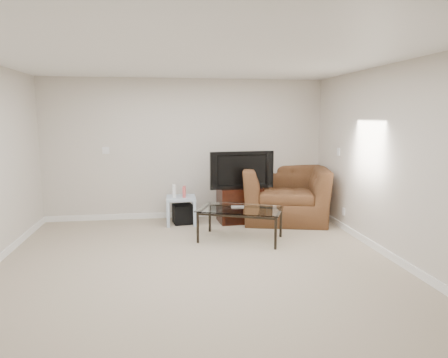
{
  "coord_description": "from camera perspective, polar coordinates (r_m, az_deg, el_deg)",
  "views": [
    {
      "loc": [
        -0.36,
        -4.69,
        1.84
      ],
      "look_at": [
        0.5,
        1.2,
        0.9
      ],
      "focal_mm": 32.0,
      "sensor_mm": 36.0,
      "label": 1
    }
  ],
  "objects": [
    {
      "name": "floor",
      "position": [
        5.05,
        -3.75,
        -12.4
      ],
      "size": [
        5.0,
        5.0,
        0.0
      ],
      "primitive_type": "plane",
      "color": "tan",
      "rests_on": "ground"
    },
    {
      "name": "ceiling",
      "position": [
        4.75,
        -4.07,
        16.95
      ],
      "size": [
        5.0,
        5.0,
        0.0
      ],
      "primitive_type": "plane",
      "color": "white",
      "rests_on": "ground"
    },
    {
      "name": "wall_back",
      "position": [
        7.22,
        -5.43,
        4.24
      ],
      "size": [
        5.0,
        0.02,
        2.5
      ],
      "primitive_type": "cube",
      "color": "silver",
      "rests_on": "ground"
    },
    {
      "name": "wall_right",
      "position": [
        5.52,
        22.95,
        2.14
      ],
      "size": [
        0.02,
        5.0,
        2.5
      ],
      "primitive_type": "cube",
      "color": "silver",
      "rests_on": "ground"
    },
    {
      "name": "plate_back",
      "position": [
        7.28,
        -16.53,
        3.95
      ],
      "size": [
        0.12,
        0.02,
        0.12
      ],
      "primitive_type": "cube",
      "color": "white",
      "rests_on": "wall_back"
    },
    {
      "name": "plate_right_switch",
      "position": [
        6.93,
        16.04,
        3.74
      ],
      "size": [
        0.02,
        0.09,
        0.13
      ],
      "primitive_type": "cube",
      "color": "white",
      "rests_on": "wall_right"
    },
    {
      "name": "plate_right_outlet",
      "position": [
        6.81,
        16.73,
        -4.49
      ],
      "size": [
        0.02,
        0.08,
        0.12
      ],
      "primitive_type": "cube",
      "color": "white",
      "rests_on": "wall_right"
    },
    {
      "name": "tv_stand",
      "position": [
        7.02,
        2.24,
        -3.65
      ],
      "size": [
        0.77,
        0.57,
        0.61
      ],
      "primitive_type": null,
      "rotation": [
        0.0,
        0.0,
        0.08
      ],
      "color": "black",
      "rests_on": "floor"
    },
    {
      "name": "dvd_player",
      "position": [
        6.94,
        2.33,
        -2.07
      ],
      "size": [
        0.42,
        0.31,
        0.06
      ],
      "primitive_type": "cube",
      "rotation": [
        0.0,
        0.0,
        0.08
      ],
      "color": "black",
      "rests_on": "tv_stand"
    },
    {
      "name": "television",
      "position": [
        6.89,
        2.33,
        1.4
      ],
      "size": [
        1.05,
        0.3,
        0.64
      ],
      "primitive_type": "imported",
      "rotation": [
        0.0,
        0.0,
        0.09
      ],
      "color": "black",
      "rests_on": "tv_stand"
    },
    {
      "name": "side_table",
      "position": [
        6.93,
        -6.14,
        -4.46
      ],
      "size": [
        0.5,
        0.5,
        0.47
      ],
      "primitive_type": null,
      "rotation": [
        0.0,
        0.0,
        -0.01
      ],
      "color": "#CCEFF8",
      "rests_on": "floor"
    },
    {
      "name": "subwoofer",
      "position": [
        6.97,
        -5.9,
        -4.97
      ],
      "size": [
        0.37,
        0.37,
        0.32
      ],
      "primitive_type": "cube",
      "rotation": [
        0.0,
        0.0,
        0.15
      ],
      "color": "black",
      "rests_on": "floor"
    },
    {
      "name": "game_console",
      "position": [
        6.84,
        -7.18,
        -1.72
      ],
      "size": [
        0.05,
        0.16,
        0.22
      ],
      "primitive_type": "cube",
      "rotation": [
        0.0,
        0.0,
        0.04
      ],
      "color": "white",
      "rests_on": "side_table"
    },
    {
      "name": "game_case",
      "position": [
        6.84,
        -5.69,
        -1.81
      ],
      "size": [
        0.07,
        0.14,
        0.19
      ],
      "primitive_type": "cube",
      "rotation": [
        0.0,
        0.0,
        -0.13
      ],
      "color": "#CC4C4C",
      "rests_on": "side_table"
    },
    {
      "name": "recliner",
      "position": [
        7.15,
        8.73,
        -0.81
      ],
      "size": [
        1.64,
        1.27,
        1.27
      ],
      "primitive_type": "imported",
      "rotation": [
        0.0,
        0.0,
        -0.24
      ],
      "color": "#4D3222",
      "rests_on": "floor"
    },
    {
      "name": "coffee_table",
      "position": [
        6.01,
        2.34,
        -6.49
      ],
      "size": [
        1.4,
        1.12,
        0.48
      ],
      "primitive_type": null,
      "rotation": [
        0.0,
        0.0,
        -0.4
      ],
      "color": "black",
      "rests_on": "floor"
    },
    {
      "name": "remote",
      "position": [
        6.04,
        1.95,
        -3.93
      ],
      "size": [
        0.2,
        0.07,
        0.02
      ],
      "primitive_type": "cube",
      "rotation": [
        0.0,
        0.0,
        -0.11
      ],
      "color": "#B2B2B7",
      "rests_on": "coffee_table"
    }
  ]
}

